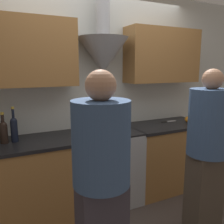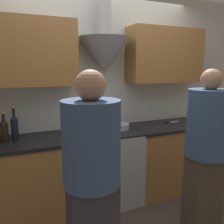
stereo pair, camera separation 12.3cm
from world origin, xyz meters
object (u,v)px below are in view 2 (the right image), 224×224
object	(u,v)px
wine_bottle_4	(4,130)
mixing_bowl	(119,126)
stock_pot	(95,126)
orange_fruit	(191,120)
person_foreground_right	(206,152)
wine_bottle_5	(15,127)
stove_range	(109,166)
person_foreground_left	(92,189)

from	to	relation	value
wine_bottle_4	mixing_bowl	distance (m)	1.29
stock_pot	orange_fruit	xyz separation A→B (m)	(1.34, -0.10, -0.03)
mixing_bowl	person_foreground_right	distance (m)	1.11
wine_bottle_5	person_foreground_right	distance (m)	1.89
stock_pot	person_foreground_right	bearing A→B (deg)	-56.14
orange_fruit	person_foreground_right	world-z (taller)	person_foreground_right
stove_range	mixing_bowl	world-z (taller)	mixing_bowl
stove_range	stock_pot	xyz separation A→B (m)	(-0.16, 0.04, 0.52)
orange_fruit	person_foreground_left	world-z (taller)	person_foreground_left
wine_bottle_5	orange_fruit	bearing A→B (deg)	-2.85
person_foreground_right	orange_fruit	bearing A→B (deg)	55.19
stove_range	person_foreground_left	bearing A→B (deg)	-116.83
mixing_bowl	person_foreground_left	bearing A→B (deg)	-121.34
person_foreground_right	mixing_bowl	bearing A→B (deg)	109.99
wine_bottle_4	orange_fruit	distance (m)	2.32
stock_pot	person_foreground_right	world-z (taller)	person_foreground_right
mixing_bowl	person_foreground_right	size ratio (longest dim) A/B	0.16
wine_bottle_4	person_foreground_right	distance (m)	1.97
person_foreground_left	orange_fruit	bearing A→B (deg)	32.72
stock_pot	mixing_bowl	bearing A→B (deg)	2.23
wine_bottle_4	orange_fruit	bearing A→B (deg)	-2.54
person_foreground_left	wine_bottle_5	bearing A→B (deg)	107.98
orange_fruit	mixing_bowl	bearing A→B (deg)	173.80
wine_bottle_5	person_foreground_left	xyz separation A→B (m)	(0.41, -1.27, -0.14)
wine_bottle_4	person_foreground_right	xyz separation A→B (m)	(1.67, -1.04, -0.13)
mixing_bowl	orange_fruit	bearing A→B (deg)	-6.20
mixing_bowl	person_foreground_left	world-z (taller)	person_foreground_left
stove_range	mixing_bowl	xyz separation A→B (m)	(0.16, 0.05, 0.48)
wine_bottle_4	person_foreground_right	bearing A→B (deg)	-31.91
orange_fruit	person_foreground_left	bearing A→B (deg)	-147.28
stock_pot	orange_fruit	world-z (taller)	stock_pot
person_foreground_left	wine_bottle_4	bearing A→B (deg)	112.03
mixing_bowl	orange_fruit	size ratio (longest dim) A/B	3.12
stock_pot	person_foreground_left	size ratio (longest dim) A/B	0.15
wine_bottle_5	stock_pot	bearing A→B (deg)	-0.70
stove_range	person_foreground_right	distance (m)	1.22
wine_bottle_4	person_foreground_left	world-z (taller)	person_foreground_left
orange_fruit	wine_bottle_5	bearing A→B (deg)	177.15
stove_range	wine_bottle_4	xyz separation A→B (m)	(-1.13, 0.04, 0.57)
stock_pot	orange_fruit	bearing A→B (deg)	-4.25
mixing_bowl	person_foreground_left	distance (m)	1.49
stock_pot	mixing_bowl	xyz separation A→B (m)	(0.31, 0.01, -0.04)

